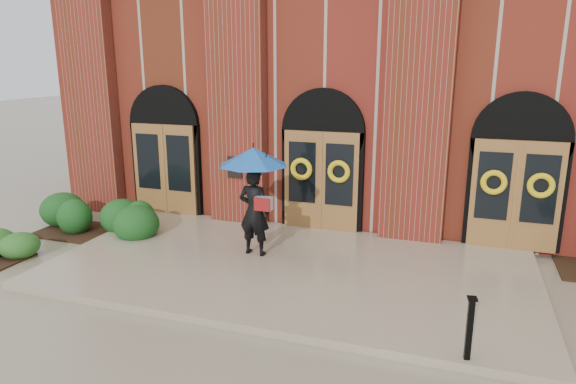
% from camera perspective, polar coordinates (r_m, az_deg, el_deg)
% --- Properties ---
extents(ground, '(90.00, 90.00, 0.00)m').
position_cam_1_polar(ground, '(10.87, -0.22, -9.11)').
color(ground, gray).
rests_on(ground, ground).
extents(landing, '(10.00, 5.30, 0.15)m').
position_cam_1_polar(landing, '(10.98, 0.03, -8.46)').
color(landing, gray).
rests_on(landing, ground).
extents(church_building, '(16.20, 12.53, 7.00)m').
position_cam_1_polar(church_building, '(18.52, 8.80, 11.68)').
color(church_building, maroon).
rests_on(church_building, ground).
extents(man_with_umbrella, '(1.60, 1.60, 2.40)m').
position_cam_1_polar(man_with_umbrella, '(11.07, -3.81, 1.28)').
color(man_with_umbrella, black).
rests_on(man_with_umbrella, landing).
extents(metal_post, '(0.15, 0.15, 0.97)m').
position_cam_1_polar(metal_post, '(7.99, 19.53, -13.95)').
color(metal_post, black).
rests_on(metal_post, landing).
extents(hedge_wall_left, '(3.33, 1.33, 0.85)m').
position_cam_1_polar(hedge_wall_left, '(13.86, -19.81, -2.85)').
color(hedge_wall_left, '#174518').
rests_on(hedge_wall_left, ground).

